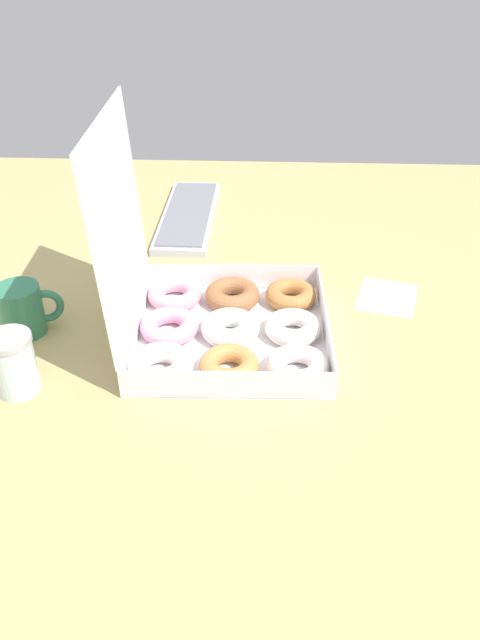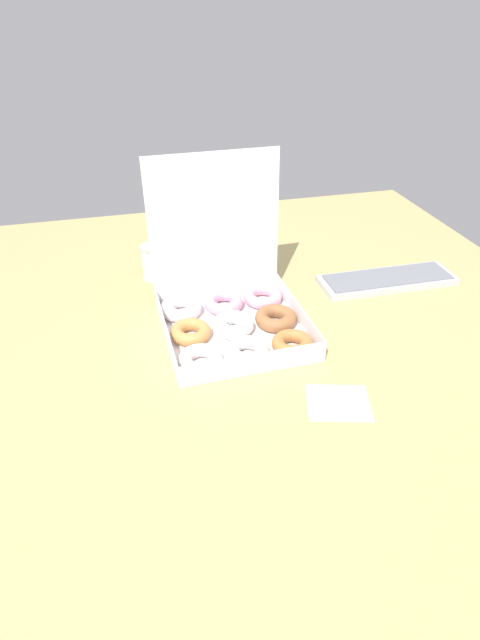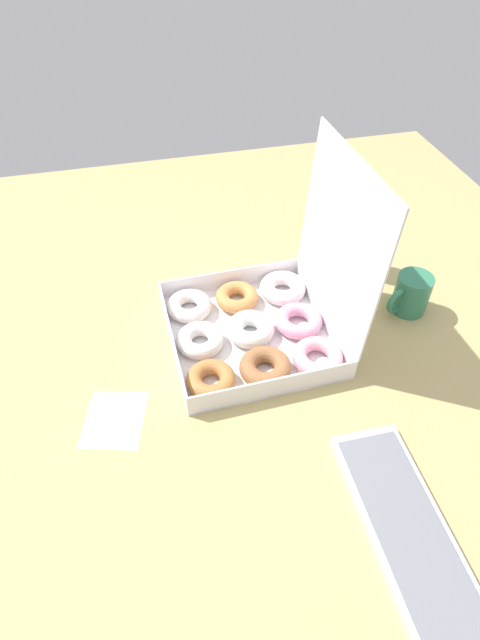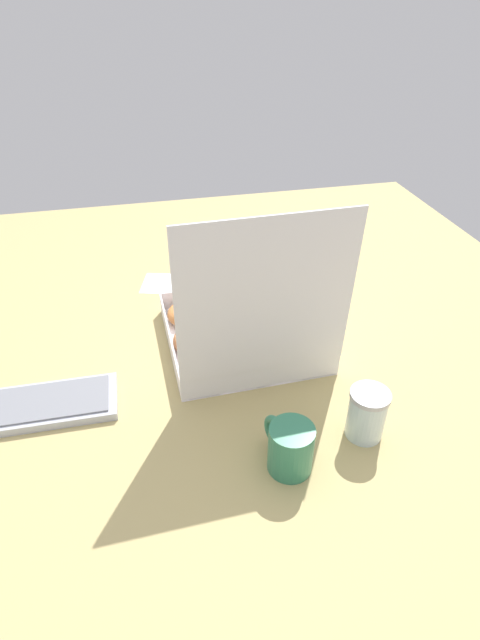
{
  "view_description": "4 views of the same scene",
  "coord_description": "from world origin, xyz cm",
  "px_view_note": "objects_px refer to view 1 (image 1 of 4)",
  "views": [
    {
      "loc": [
        -94.77,
        -2.83,
        66.72
      ],
      "look_at": [
        -4.57,
        1.21,
        5.48
      ],
      "focal_mm": 35.0,
      "sensor_mm": 36.0,
      "label": 1
    },
    {
      "loc": [
        -26.16,
        -97.81,
        72.75
      ],
      "look_at": [
        -1.03,
        0.76,
        4.9
      ],
      "focal_mm": 28.0,
      "sensor_mm": 36.0,
      "label": 2
    },
    {
      "loc": [
        71.77,
        -17.21,
        80.54
      ],
      "look_at": [
        -2.52,
        0.82,
        5.16
      ],
      "focal_mm": 28.0,
      "sensor_mm": 36.0,
      "label": 3
    },
    {
      "loc": [
        19.45,
        95.94,
        72.94
      ],
      "look_at": [
        -1.81,
        1.97,
        5.32
      ],
      "focal_mm": 28.0,
      "sensor_mm": 36.0,
      "label": 4
    }
  ],
  "objects_px": {
    "glass_jar": "(13,363)",
    "coffee_mug": "(23,309)",
    "donut_box": "(218,318)",
    "keyboard": "(189,216)"
  },
  "relations": [
    {
      "from": "glass_jar",
      "to": "coffee_mug",
      "type": "bearing_deg",
      "value": 13.78
    },
    {
      "from": "donut_box",
      "to": "glass_jar",
      "type": "height_order",
      "value": "donut_box"
    },
    {
      "from": "keyboard",
      "to": "donut_box",
      "type": "bearing_deg",
      "value": -167.42
    },
    {
      "from": "keyboard",
      "to": "coffee_mug",
      "type": "bearing_deg",
      "value": 153.83
    },
    {
      "from": "donut_box",
      "to": "glass_jar",
      "type": "bearing_deg",
      "value": 116.92
    },
    {
      "from": "donut_box",
      "to": "coffee_mug",
      "type": "xyz_separation_m",
      "value": [
        0.0,
        0.36,
        0.01
      ]
    },
    {
      "from": "glass_jar",
      "to": "donut_box",
      "type": "bearing_deg",
      "value": -63.08
    },
    {
      "from": "donut_box",
      "to": "coffee_mug",
      "type": "bearing_deg",
      "value": 89.54
    },
    {
      "from": "keyboard",
      "to": "glass_jar",
      "type": "relative_size",
      "value": 3.88
    },
    {
      "from": "donut_box",
      "to": "keyboard",
      "type": "xyz_separation_m",
      "value": [
        0.5,
        0.11,
        -0.03
      ]
    }
  ]
}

